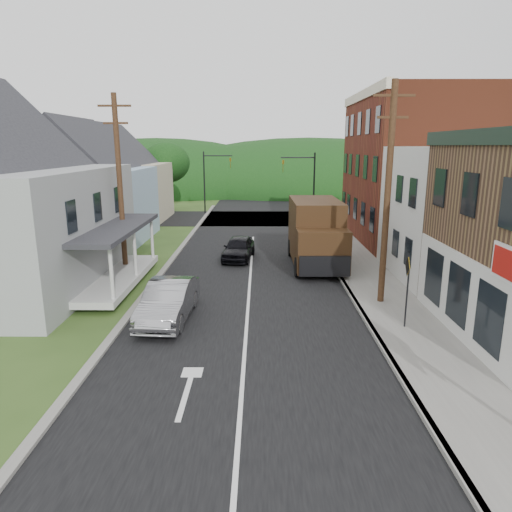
{
  "coord_description": "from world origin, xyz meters",
  "views": [
    {
      "loc": [
        0.48,
        -14.85,
        6.53
      ],
      "look_at": [
        0.33,
        3.04,
        2.2
      ],
      "focal_mm": 32.0,
      "sensor_mm": 36.0,
      "label": 1
    }
  ],
  "objects_px": {
    "warning_sign": "(407,282)",
    "dark_sedan": "(239,248)",
    "delivery_van": "(316,234)",
    "silver_sedan": "(169,301)"
  },
  "relations": [
    {
      "from": "warning_sign",
      "to": "dark_sedan",
      "type": "bearing_deg",
      "value": 127.66
    },
    {
      "from": "dark_sedan",
      "to": "warning_sign",
      "type": "distance_m",
      "value": 12.49
    },
    {
      "from": "dark_sedan",
      "to": "delivery_van",
      "type": "bearing_deg",
      "value": -11.59
    },
    {
      "from": "dark_sedan",
      "to": "delivery_van",
      "type": "xyz_separation_m",
      "value": [
        4.36,
        -1.44,
        1.16
      ]
    },
    {
      "from": "silver_sedan",
      "to": "dark_sedan",
      "type": "distance_m",
      "value": 9.91
    },
    {
      "from": "delivery_van",
      "to": "warning_sign",
      "type": "bearing_deg",
      "value": -77.7
    },
    {
      "from": "silver_sedan",
      "to": "warning_sign",
      "type": "height_order",
      "value": "warning_sign"
    },
    {
      "from": "silver_sedan",
      "to": "warning_sign",
      "type": "distance_m",
      "value": 8.83
    },
    {
      "from": "silver_sedan",
      "to": "delivery_van",
      "type": "distance_m",
      "value": 10.59
    },
    {
      "from": "delivery_van",
      "to": "silver_sedan",
      "type": "bearing_deg",
      "value": -129.45
    }
  ]
}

